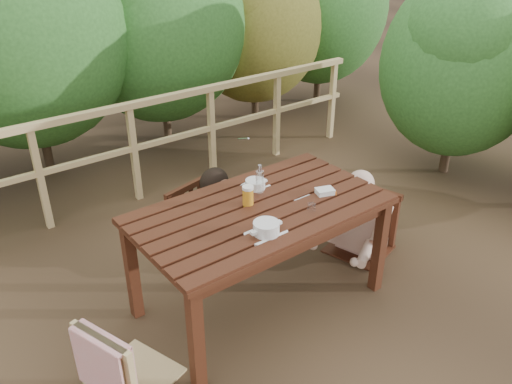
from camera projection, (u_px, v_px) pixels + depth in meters
ground at (260, 300)px, 3.89m from camera, size 60.00×60.00×0.00m
table at (260, 257)px, 3.70m from camera, size 1.72×0.97×0.79m
chair_left at (127, 320)px, 3.02m from camera, size 0.59×0.59×0.93m
chair_far at (204, 195)px, 4.33m from camera, size 0.58×0.58×0.96m
chair_right at (364, 200)px, 4.25m from camera, size 0.59×0.59×0.97m
woman at (202, 184)px, 4.30m from camera, size 0.59×0.67×1.16m
diner_right at (369, 181)px, 4.19m from camera, size 0.76×0.68×1.31m
railing at (134, 153)px, 5.05m from camera, size 5.60×0.10×1.01m
soup_near at (266, 229)px, 3.20m from camera, size 0.28×0.28×0.09m
soup_far at (255, 185)px, 3.73m from camera, size 0.24×0.24×0.08m
beer_glass at (248, 196)px, 3.51m from camera, size 0.08×0.08×0.15m
bottle at (260, 181)px, 3.62m from camera, size 0.06×0.06×0.24m
tumbler at (311, 208)px, 3.45m from camera, size 0.06×0.06×0.07m
butter_tub at (325, 192)px, 3.66m from camera, size 0.15×0.13×0.05m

